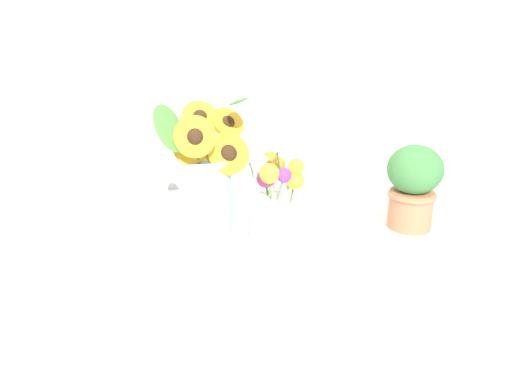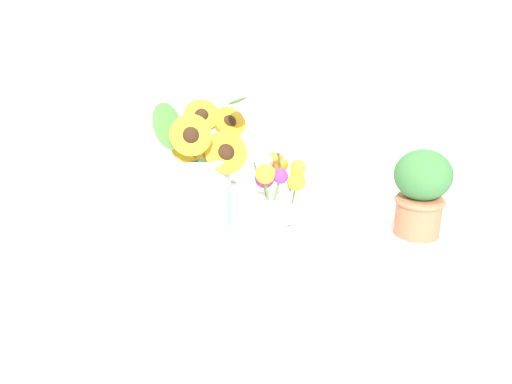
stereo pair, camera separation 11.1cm
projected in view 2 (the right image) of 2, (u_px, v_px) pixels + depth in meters
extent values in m
plane|color=silver|center=(268.00, 253.00, 1.09)|extent=(6.00, 6.00, 0.00)
cylinder|color=silver|center=(256.00, 237.00, 1.14)|extent=(0.42, 0.42, 0.02)
cylinder|color=#9ED1D6|center=(206.00, 200.00, 1.08)|extent=(0.11, 0.11, 0.18)
torus|color=#9ED1D6|center=(205.00, 158.00, 1.05)|extent=(0.11, 0.11, 0.01)
cylinder|color=#427533|center=(219.00, 190.00, 1.06)|extent=(0.04, 0.02, 0.16)
cylinder|color=gold|center=(226.00, 153.00, 1.03)|extent=(0.10, 0.06, 0.10)
sphere|color=#382314|center=(226.00, 153.00, 1.03)|extent=(0.04, 0.04, 0.04)
cylinder|color=#427533|center=(208.00, 172.00, 1.11)|extent=(0.02, 0.04, 0.24)
cylinder|color=gold|center=(202.00, 116.00, 1.08)|extent=(0.08, 0.06, 0.07)
sphere|color=#382314|center=(202.00, 116.00, 1.08)|extent=(0.03, 0.03, 0.03)
cylinder|color=#427533|center=(196.00, 177.00, 1.11)|extent=(0.01, 0.07, 0.20)
cylinder|color=gold|center=(192.00, 127.00, 1.11)|extent=(0.06, 0.05, 0.04)
sphere|color=#382314|center=(192.00, 127.00, 1.11)|extent=(0.03, 0.03, 0.03)
cylinder|color=#427533|center=(200.00, 180.00, 1.05)|extent=(0.04, 0.08, 0.20)
cylinder|color=gold|center=(191.00, 135.00, 0.98)|extent=(0.09, 0.03, 0.09)
sphere|color=#382314|center=(191.00, 135.00, 0.98)|extent=(0.03, 0.03, 0.03)
cylinder|color=#427533|center=(199.00, 183.00, 1.07)|extent=(0.05, 0.04, 0.17)
cylinder|color=gold|center=(188.00, 145.00, 1.02)|extent=(0.09, 0.04, 0.08)
sphere|color=#382314|center=(188.00, 145.00, 1.02)|extent=(0.03, 0.03, 0.03)
cylinder|color=#427533|center=(214.00, 177.00, 1.09)|extent=(0.08, 0.06, 0.22)
cylinder|color=gold|center=(229.00, 122.00, 1.09)|extent=(0.09, 0.06, 0.08)
sphere|color=#382314|center=(229.00, 122.00, 1.09)|extent=(0.03, 0.03, 0.03)
cylinder|color=#427533|center=(208.00, 191.00, 1.09)|extent=(0.02, 0.06, 0.16)
cylinder|color=gold|center=(201.00, 151.00, 1.09)|extent=(0.08, 0.07, 0.06)
sphere|color=#382314|center=(201.00, 151.00, 1.09)|extent=(0.03, 0.03, 0.03)
ellipsoid|color=#477F38|center=(237.00, 101.00, 1.02)|extent=(0.05, 0.09, 0.04)
ellipsoid|color=#477F38|center=(168.00, 125.00, 1.01)|extent=(0.07, 0.14, 0.10)
cylinder|color=white|center=(268.00, 221.00, 1.07)|extent=(0.08, 0.08, 0.11)
cylinder|color=#568E42|center=(269.00, 206.00, 1.08)|extent=(0.03, 0.03, 0.11)
sphere|color=#C6337A|center=(263.00, 179.00, 1.06)|extent=(0.04, 0.04, 0.04)
cylinder|color=#568E42|center=(273.00, 203.00, 1.04)|extent=(0.03, 0.02, 0.12)
sphere|color=purple|center=(281.00, 176.00, 1.02)|extent=(0.03, 0.03, 0.03)
cylinder|color=#568E42|center=(270.00, 201.00, 1.05)|extent=(0.03, 0.03, 0.13)
sphere|color=yellow|center=(265.00, 174.00, 1.01)|extent=(0.04, 0.04, 0.04)
sphere|color=white|center=(285.00, 212.00, 1.17)|extent=(0.07, 0.07, 0.07)
cylinder|color=white|center=(285.00, 187.00, 1.15)|extent=(0.03, 0.03, 0.06)
cylinder|color=#427533|center=(283.00, 177.00, 1.13)|extent=(0.05, 0.04, 0.15)
sphere|color=white|center=(276.00, 146.00, 1.08)|extent=(0.03, 0.03, 0.03)
cylinder|color=#427533|center=(293.00, 200.00, 1.15)|extent=(0.01, 0.02, 0.09)
sphere|color=yellow|center=(297.00, 182.00, 1.12)|extent=(0.04, 0.04, 0.04)
cylinder|color=#427533|center=(286.00, 186.00, 1.16)|extent=(0.02, 0.02, 0.10)
sphere|color=orange|center=(281.00, 165.00, 1.14)|extent=(0.03, 0.03, 0.03)
cylinder|color=#427533|center=(290.00, 188.00, 1.14)|extent=(0.03, 0.03, 0.10)
sphere|color=yellow|center=(298.00, 168.00, 1.11)|extent=(0.04, 0.04, 0.04)
cylinder|color=white|center=(269.00, 192.00, 1.23)|extent=(0.06, 0.06, 0.11)
cylinder|color=#427533|center=(273.00, 180.00, 1.23)|extent=(0.02, 0.01, 0.10)
sphere|color=orange|center=(275.00, 161.00, 1.22)|extent=(0.04, 0.04, 0.04)
cylinder|color=#427533|center=(259.00, 178.00, 1.20)|extent=(0.04, 0.01, 0.11)
sphere|color=white|center=(252.00, 156.00, 1.18)|extent=(0.03, 0.03, 0.03)
cylinder|color=#427533|center=(268.00, 179.00, 1.23)|extent=(0.03, 0.01, 0.09)
sphere|color=white|center=(273.00, 161.00, 1.21)|extent=(0.03, 0.03, 0.03)
cylinder|color=#427533|center=(272.00, 188.00, 1.23)|extent=(0.01, 0.01, 0.09)
sphere|color=white|center=(271.00, 171.00, 1.22)|extent=(0.04, 0.04, 0.04)
cylinder|color=#B7704C|center=(418.00, 216.00, 1.17)|extent=(0.10, 0.10, 0.09)
torus|color=#B7704C|center=(420.00, 201.00, 1.15)|extent=(0.12, 0.12, 0.01)
ellipsoid|color=#3D7A3D|center=(423.00, 175.00, 1.13)|extent=(0.13, 0.13, 0.12)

